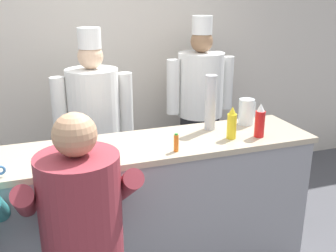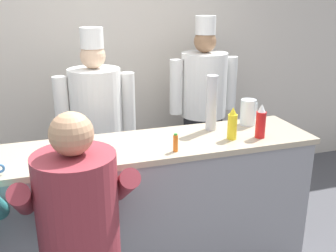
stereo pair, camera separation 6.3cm
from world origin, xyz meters
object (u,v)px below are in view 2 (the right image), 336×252
(breakfast_plate, at_px, (72,155))
(diner_seated_maroon, at_px, (77,212))
(mustard_bottle_yellow, at_px, (232,124))
(cook_in_whites_near, at_px, (97,121))
(cup_stack_steel, at_px, (212,103))
(cook_in_whites_far, at_px, (203,100))
(hot_sauce_bottle_orange, at_px, (176,143))
(water_pitcher_clear, at_px, (248,112))
(ketchup_bottle_red, at_px, (261,122))

(breakfast_plate, height_order, diner_seated_maroon, diner_seated_maroon)
(mustard_bottle_yellow, distance_m, cook_in_whites_near, 1.23)
(cup_stack_steel, xyz_separation_m, cook_in_whites_near, (-0.76, 0.67, -0.27))
(breakfast_plate, distance_m, cook_in_whites_far, 1.80)
(hot_sauce_bottle_orange, xyz_separation_m, water_pitcher_clear, (0.71, 0.34, 0.04))
(ketchup_bottle_red, relative_size, cook_in_whites_far, 0.14)
(cup_stack_steel, relative_size, cook_in_whites_near, 0.24)
(mustard_bottle_yellow, height_order, cook_in_whites_far, cook_in_whites_far)
(cup_stack_steel, distance_m, cook_in_whites_far, 1.01)
(cook_in_whites_far, bearing_deg, ketchup_bottle_red, -93.60)
(ketchup_bottle_red, distance_m, breakfast_plate, 1.31)
(mustard_bottle_yellow, relative_size, cook_in_whites_near, 0.13)
(diner_seated_maroon, bearing_deg, mustard_bottle_yellow, 21.69)
(cook_in_whites_far, bearing_deg, water_pitcher_clear, -91.07)
(water_pitcher_clear, height_order, breakfast_plate, water_pitcher_clear)
(hot_sauce_bottle_orange, bearing_deg, breakfast_plate, 170.97)
(ketchup_bottle_red, xyz_separation_m, mustard_bottle_yellow, (-0.20, 0.03, -0.01))
(breakfast_plate, xyz_separation_m, cook_in_whites_near, (0.28, 0.89, -0.08))
(ketchup_bottle_red, xyz_separation_m, diner_seated_maroon, (-1.32, -0.41, -0.24))
(cook_in_whites_near, relative_size, cook_in_whites_far, 0.97)
(diner_seated_maroon, xyz_separation_m, cook_in_whites_near, (0.30, 1.35, 0.06))
(diner_seated_maroon, height_order, cook_in_whites_near, cook_in_whites_near)
(diner_seated_maroon, bearing_deg, cook_in_whites_far, 48.91)
(water_pitcher_clear, xyz_separation_m, cook_in_whites_near, (-1.08, 0.65, -0.16))
(breakfast_plate, distance_m, diner_seated_maroon, 0.47)
(breakfast_plate, height_order, cook_in_whites_near, cook_in_whites_near)
(cook_in_whites_near, bearing_deg, breakfast_plate, -107.57)
(diner_seated_maroon, distance_m, cook_in_whites_near, 1.38)
(mustard_bottle_yellow, xyz_separation_m, hot_sauce_bottle_orange, (-0.45, -0.10, -0.05))
(mustard_bottle_yellow, height_order, water_pitcher_clear, mustard_bottle_yellow)
(ketchup_bottle_red, height_order, diner_seated_maroon, diner_seated_maroon)
(mustard_bottle_yellow, distance_m, breakfast_plate, 1.10)
(diner_seated_maroon, bearing_deg, water_pitcher_clear, 26.71)
(breakfast_plate, bearing_deg, hot_sauce_bottle_orange, -9.03)
(water_pitcher_clear, bearing_deg, diner_seated_maroon, -153.29)
(cup_stack_steel, bearing_deg, cook_in_whites_far, 70.05)
(water_pitcher_clear, height_order, diner_seated_maroon, diner_seated_maroon)
(hot_sauce_bottle_orange, distance_m, diner_seated_maroon, 0.78)
(ketchup_bottle_red, height_order, cook_in_whites_near, cook_in_whites_near)
(cup_stack_steel, height_order, cook_in_whites_near, cook_in_whites_near)
(hot_sauce_bottle_orange, height_order, cook_in_whites_far, cook_in_whites_far)
(water_pitcher_clear, xyz_separation_m, cup_stack_steel, (-0.32, -0.02, 0.11))
(cook_in_whites_near, distance_m, cook_in_whites_far, 1.13)
(hot_sauce_bottle_orange, xyz_separation_m, cup_stack_steel, (0.39, 0.33, 0.15))
(ketchup_bottle_red, bearing_deg, water_pitcher_clear, 78.43)
(mustard_bottle_yellow, bearing_deg, hot_sauce_bottle_orange, -168.07)
(mustard_bottle_yellow, bearing_deg, cook_in_whites_near, 132.19)
(cup_stack_steel, xyz_separation_m, cook_in_whites_far, (0.34, 0.93, -0.24))
(mustard_bottle_yellow, height_order, cup_stack_steel, cup_stack_steel)
(ketchup_bottle_red, bearing_deg, diner_seated_maroon, -162.74)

